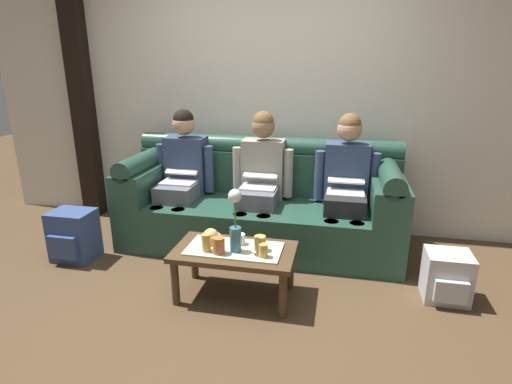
{
  "coord_description": "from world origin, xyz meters",
  "views": [
    {
      "loc": [
        0.7,
        -2.31,
        1.63
      ],
      "look_at": [
        0.02,
        0.85,
        0.6
      ],
      "focal_mm": 28.61,
      "sensor_mm": 36.0,
      "label": 1
    }
  ],
  "objects_px": {
    "couch": "(261,206)",
    "backpack_right": "(447,277)",
    "person_left": "(182,171)",
    "backpack_left": "(74,236)",
    "flower_vase": "(235,222)",
    "person_middle": "(261,175)",
    "person_right": "(346,180)",
    "cup_far_right": "(206,243)",
    "cup_near_right": "(260,243)",
    "cup_near_left": "(219,245)",
    "cup_far_left": "(263,250)",
    "coffee_table": "(234,256)",
    "cup_far_center": "(240,239)",
    "snack_bowl": "(211,237)"
  },
  "relations": [
    {
      "from": "flower_vase",
      "to": "cup_near_right",
      "type": "height_order",
      "value": "flower_vase"
    },
    {
      "from": "couch",
      "to": "cup_near_right",
      "type": "bearing_deg",
      "value": -79.0
    },
    {
      "from": "couch",
      "to": "cup_near_left",
      "type": "relative_size",
      "value": 21.36
    },
    {
      "from": "cup_far_right",
      "to": "snack_bowl",
      "type": "bearing_deg",
      "value": 95.18
    },
    {
      "from": "couch",
      "to": "cup_far_center",
      "type": "bearing_deg",
      "value": -88.48
    },
    {
      "from": "couch",
      "to": "person_right",
      "type": "xyz_separation_m",
      "value": [
        0.75,
        -0.0,
        0.29
      ]
    },
    {
      "from": "person_middle",
      "to": "flower_vase",
      "type": "xyz_separation_m",
      "value": [
        0.02,
        -0.99,
        -0.06
      ]
    },
    {
      "from": "couch",
      "to": "coffee_table",
      "type": "xyz_separation_m",
      "value": [
        -0.0,
        -0.95,
        -0.05
      ]
    },
    {
      "from": "snack_bowl",
      "to": "backpack_right",
      "type": "xyz_separation_m",
      "value": [
        1.67,
        0.22,
        -0.25
      ]
    },
    {
      "from": "person_middle",
      "to": "cup_far_center",
      "type": "distance_m",
      "value": 0.9
    },
    {
      "from": "backpack_left",
      "to": "cup_far_right",
      "type": "bearing_deg",
      "value": -15.41
    },
    {
      "from": "person_right",
      "to": "cup_far_right",
      "type": "bearing_deg",
      "value": -131.99
    },
    {
      "from": "person_right",
      "to": "cup_near_left",
      "type": "xyz_separation_m",
      "value": [
        -0.83,
        -1.05,
        -0.22
      ]
    },
    {
      "from": "person_middle",
      "to": "backpack_left",
      "type": "bearing_deg",
      "value": -156.03
    },
    {
      "from": "cup_far_left",
      "to": "backpack_right",
      "type": "height_order",
      "value": "cup_far_left"
    },
    {
      "from": "cup_near_right",
      "to": "cup_far_center",
      "type": "bearing_deg",
      "value": 156.32
    },
    {
      "from": "couch",
      "to": "backpack_left",
      "type": "distance_m",
      "value": 1.65
    },
    {
      "from": "person_right",
      "to": "cup_near_right",
      "type": "bearing_deg",
      "value": -121.14
    },
    {
      "from": "person_middle",
      "to": "coffee_table",
      "type": "height_order",
      "value": "person_middle"
    },
    {
      "from": "couch",
      "to": "cup_near_right",
      "type": "xyz_separation_m",
      "value": [
        0.18,
        -0.95,
        0.07
      ]
    },
    {
      "from": "person_left",
      "to": "person_right",
      "type": "distance_m",
      "value": 1.51
    },
    {
      "from": "backpack_left",
      "to": "couch",
      "type": "bearing_deg",
      "value": 24.12
    },
    {
      "from": "backpack_right",
      "to": "person_right",
      "type": "bearing_deg",
      "value": 137.46
    },
    {
      "from": "person_right",
      "to": "cup_near_right",
      "type": "xyz_separation_m",
      "value": [
        -0.57,
        -0.94,
        -0.22
      ]
    },
    {
      "from": "coffee_table",
      "to": "cup_near_right",
      "type": "relative_size",
      "value": 8.23
    },
    {
      "from": "cup_far_left",
      "to": "cup_far_right",
      "type": "relative_size",
      "value": 0.74
    },
    {
      "from": "person_left",
      "to": "cup_far_right",
      "type": "xyz_separation_m",
      "value": [
        0.58,
        -1.03,
        -0.21
      ]
    },
    {
      "from": "person_left",
      "to": "cup_near_right",
      "type": "height_order",
      "value": "person_left"
    },
    {
      "from": "person_right",
      "to": "backpack_right",
      "type": "distance_m",
      "value": 1.11
    },
    {
      "from": "cup_near_right",
      "to": "cup_far_right",
      "type": "height_order",
      "value": "cup_far_right"
    },
    {
      "from": "coffee_table",
      "to": "cup_far_center",
      "type": "relative_size",
      "value": 11.32
    },
    {
      "from": "flower_vase",
      "to": "person_middle",
      "type": "bearing_deg",
      "value": 91.31
    },
    {
      "from": "backpack_right",
      "to": "backpack_left",
      "type": "xyz_separation_m",
      "value": [
        -2.99,
        0.01,
        0.04
      ]
    },
    {
      "from": "backpack_left",
      "to": "snack_bowl",
      "type": "bearing_deg",
      "value": -9.81
    },
    {
      "from": "couch",
      "to": "cup_far_right",
      "type": "bearing_deg",
      "value": -99.64
    },
    {
      "from": "cup_far_left",
      "to": "flower_vase",
      "type": "bearing_deg",
      "value": 167.28
    },
    {
      "from": "couch",
      "to": "person_left",
      "type": "xyz_separation_m",
      "value": [
        -0.75,
        -0.0,
        0.29
      ]
    },
    {
      "from": "cup_far_right",
      "to": "person_left",
      "type": "bearing_deg",
      "value": 119.2
    },
    {
      "from": "flower_vase",
      "to": "backpack_right",
      "type": "bearing_deg",
      "value": 12.29
    },
    {
      "from": "cup_far_left",
      "to": "backpack_left",
      "type": "relative_size",
      "value": 0.21
    },
    {
      "from": "cup_near_right",
      "to": "cup_near_left",
      "type": "bearing_deg",
      "value": -158.11
    },
    {
      "from": "backpack_right",
      "to": "backpack_left",
      "type": "distance_m",
      "value": 2.99
    },
    {
      "from": "flower_vase",
      "to": "backpack_right",
      "type": "distance_m",
      "value": 1.56
    },
    {
      "from": "couch",
      "to": "backpack_right",
      "type": "distance_m",
      "value": 1.64
    },
    {
      "from": "person_middle",
      "to": "person_right",
      "type": "xyz_separation_m",
      "value": [
        0.75,
        0.0,
        -0.0
      ]
    },
    {
      "from": "snack_bowl",
      "to": "backpack_right",
      "type": "distance_m",
      "value": 1.71
    },
    {
      "from": "couch",
      "to": "cup_far_center",
      "type": "relative_size",
      "value": 32.82
    },
    {
      "from": "snack_bowl",
      "to": "coffee_table",
      "type": "bearing_deg",
      "value": -15.84
    },
    {
      "from": "person_left",
      "to": "backpack_left",
      "type": "bearing_deg",
      "value": -138.25
    },
    {
      "from": "couch",
      "to": "backpack_right",
      "type": "height_order",
      "value": "couch"
    }
  ]
}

